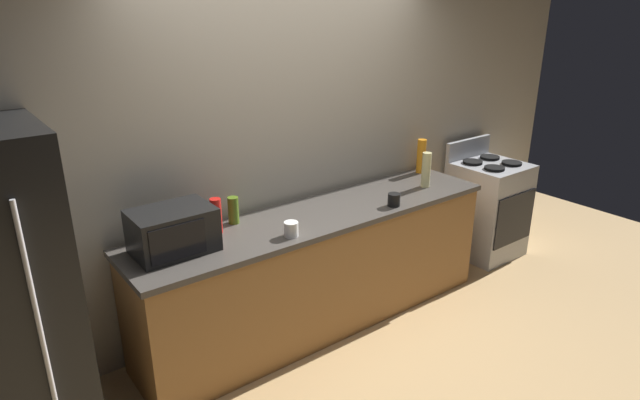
% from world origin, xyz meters
% --- Properties ---
extents(ground_plane, '(8.00, 8.00, 0.00)m').
position_xyz_m(ground_plane, '(0.00, 0.00, 0.00)').
color(ground_plane, tan).
extents(back_wall, '(6.40, 0.10, 2.70)m').
position_xyz_m(back_wall, '(0.00, 0.81, 1.35)').
color(back_wall, '#B2A893').
rests_on(back_wall, ground_plane).
extents(counter_run, '(2.84, 0.64, 0.90)m').
position_xyz_m(counter_run, '(0.00, 0.40, 0.45)').
color(counter_run, '#9E6B38').
rests_on(counter_run, ground_plane).
extents(stove_range, '(0.60, 0.61, 1.08)m').
position_xyz_m(stove_range, '(2.00, 0.40, 0.46)').
color(stove_range, '#B7BABF').
rests_on(stove_range, ground_plane).
extents(microwave, '(0.48, 0.35, 0.27)m').
position_xyz_m(microwave, '(-1.07, 0.45, 1.04)').
color(microwave, black).
rests_on(microwave, counter_run).
extents(bottle_vinegar, '(0.07, 0.07, 0.29)m').
position_xyz_m(bottle_vinegar, '(1.03, 0.34, 1.04)').
color(bottle_vinegar, beige).
rests_on(bottle_vinegar, counter_run).
extents(bottle_olive_oil, '(0.07, 0.07, 0.19)m').
position_xyz_m(bottle_olive_oil, '(-0.58, 0.61, 0.99)').
color(bottle_olive_oil, '#4C6B19').
rests_on(bottle_olive_oil, counter_run).
extents(bottle_dish_soap, '(0.08, 0.08, 0.30)m').
position_xyz_m(bottle_dish_soap, '(1.28, 0.63, 1.05)').
color(bottle_dish_soap, orange).
rests_on(bottle_dish_soap, counter_run).
extents(bottle_hot_sauce, '(0.07, 0.07, 0.24)m').
position_xyz_m(bottle_hot_sauce, '(-0.74, 0.53, 1.02)').
color(bottle_hot_sauce, red).
rests_on(bottle_hot_sauce, counter_run).
extents(mug_white, '(0.09, 0.09, 0.10)m').
position_xyz_m(mug_white, '(-0.39, 0.20, 0.95)').
color(mug_white, white).
rests_on(mug_white, counter_run).
extents(mug_black, '(0.09, 0.09, 0.10)m').
position_xyz_m(mug_black, '(0.52, 0.18, 0.95)').
color(mug_black, black).
rests_on(mug_black, counter_run).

